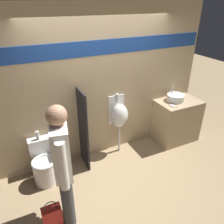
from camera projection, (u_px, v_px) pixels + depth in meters
ground_plane at (116, 167)px, 3.97m from camera, size 16.00×16.00×0.00m
display_wall at (101, 86)px, 3.81m from camera, size 4.06×0.07×2.70m
sink_counter at (176, 121)px, 4.57m from camera, size 0.87×0.59×0.89m
sink_basin at (176, 98)px, 4.36m from camera, size 0.35×0.35×0.27m
cell_phone at (173, 106)px, 4.17m from camera, size 0.07×0.14×0.01m
divider_near_counter at (83, 130)px, 3.73m from camera, size 0.03×0.45×1.44m
urinal_near_counter at (119, 116)px, 4.05m from camera, size 0.33×0.29×1.19m
toilet at (44, 166)px, 3.58m from camera, size 0.39×0.56×0.83m
person_in_vest at (63, 164)px, 2.61m from camera, size 0.28×0.60×1.74m
shopping_bag at (52, 217)px, 2.87m from camera, size 0.25×0.14×0.45m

